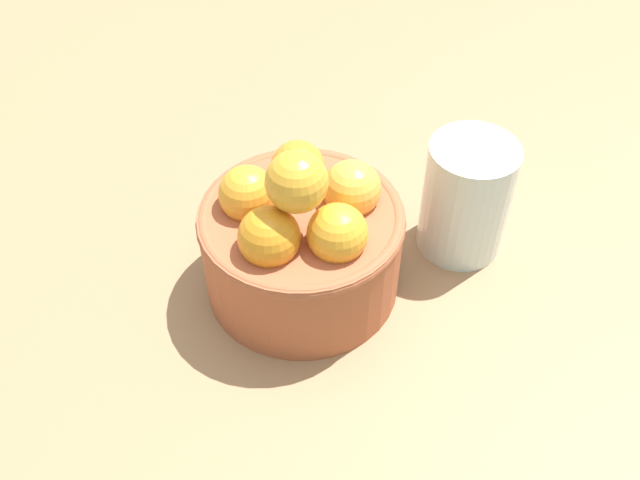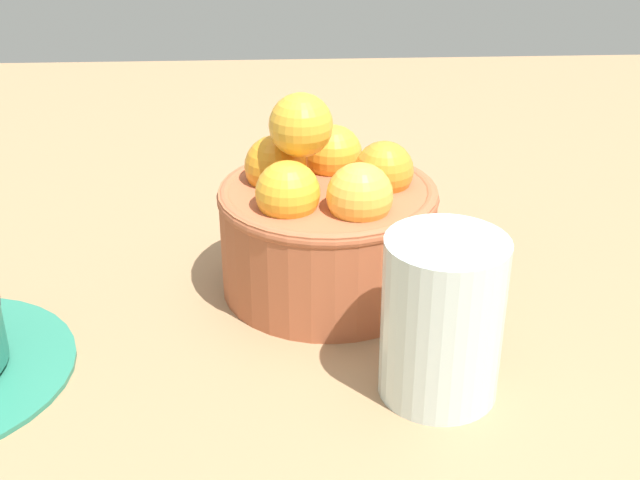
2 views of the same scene
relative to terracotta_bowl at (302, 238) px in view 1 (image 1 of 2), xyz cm
name	(u,v)px [view 1 (image 1 of 2)]	position (x,y,z in cm)	size (l,w,h in cm)	color
ground_plane	(303,299)	(0.01, -0.07, -6.68)	(113.60, 96.05, 3.86)	#997551
terracotta_bowl	(302,238)	(0.00, 0.00, 0.00)	(13.86, 13.86, 13.10)	#AD5938
water_glass	(466,198)	(-11.35, -5.32, -0.23)	(6.36, 6.36, 9.02)	silver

